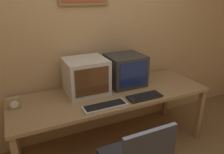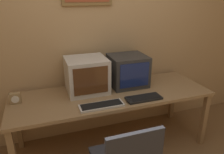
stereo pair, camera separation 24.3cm
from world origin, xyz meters
The scene contains 8 objects.
wall_back centered at (0.00, 1.52, 1.31)m, with size 8.00×0.08×2.60m.
desk centered at (0.00, 1.06, 0.66)m, with size 2.25×0.77×0.72m.
monitor_left centered at (-0.25, 1.21, 0.92)m, with size 0.46×0.43×0.39m.
monitor_right centered at (0.26, 1.23, 0.91)m, with size 0.44×0.40×0.37m.
keyboard_main centered at (-0.21, 0.79, 0.74)m, with size 0.45×0.15×0.03m.
keyboard_side centered at (0.27, 0.80, 0.74)m, with size 0.39×0.16×0.03m.
mouse_near_keyboard centered at (0.10, 0.79, 0.74)m, with size 0.06×0.11×0.04m.
desk_clock centered at (-1.02, 1.15, 0.78)m, with size 0.11×0.06×0.12m.
Camera 1 is at (-0.97, -0.99, 1.80)m, focal length 35.00 mm.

